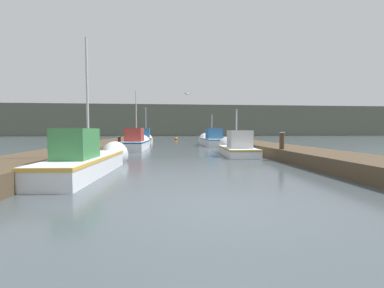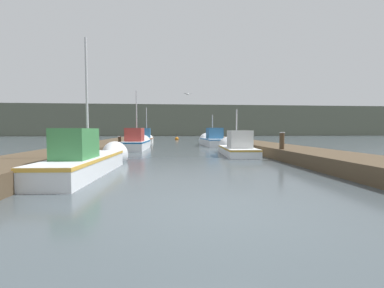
{
  "view_description": "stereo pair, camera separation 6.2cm",
  "coord_description": "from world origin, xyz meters",
  "px_view_note": "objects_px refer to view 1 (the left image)",
  "views": [
    {
      "loc": [
        -0.93,
        -4.46,
        1.5
      ],
      "look_at": [
        0.41,
        9.51,
        0.72
      ],
      "focal_mm": 24.0,
      "sensor_mm": 36.0,
      "label": 1
    },
    {
      "loc": [
        -0.87,
        -4.46,
        1.5
      ],
      "look_at": [
        0.41,
        9.51,
        0.72
      ],
      "focal_mm": 24.0,
      "sensor_mm": 36.0,
      "label": 2
    }
  ],
  "objects_px": {
    "mooring_piling_1": "(140,137)",
    "mooring_piling_2": "(244,143)",
    "fishing_boat_0": "(92,159)",
    "fishing_boat_1": "(235,147)",
    "channel_buoy": "(176,139)",
    "fishing_boat_2": "(137,142)",
    "fishing_boat_4": "(146,139)",
    "mooring_piling_0": "(119,143)",
    "seagull_lead": "(187,94)",
    "fishing_boat_3": "(211,140)",
    "mooring_piling_3": "(282,146)"
  },
  "relations": [
    {
      "from": "mooring_piling_1",
      "to": "mooring_piling_2",
      "type": "xyz_separation_m",
      "value": [
        8.63,
        -15.14,
        -0.09
      ]
    },
    {
      "from": "fishing_boat_0",
      "to": "mooring_piling_1",
      "type": "height_order",
      "value": "fishing_boat_0"
    },
    {
      "from": "fishing_boat_1",
      "to": "channel_buoy",
      "type": "height_order",
      "value": "fishing_boat_1"
    },
    {
      "from": "fishing_boat_2",
      "to": "mooring_piling_2",
      "type": "relative_size",
      "value": 4.82
    },
    {
      "from": "fishing_boat_4",
      "to": "mooring_piling_2",
      "type": "relative_size",
      "value": 4.95
    },
    {
      "from": "mooring_piling_2",
      "to": "mooring_piling_0",
      "type": "bearing_deg",
      "value": 170.24
    },
    {
      "from": "mooring_piling_2",
      "to": "fishing_boat_2",
      "type": "bearing_deg",
      "value": 159.33
    },
    {
      "from": "mooring_piling_2",
      "to": "seagull_lead",
      "type": "distance_m",
      "value": 5.12
    },
    {
      "from": "fishing_boat_3",
      "to": "mooring_piling_0",
      "type": "distance_m",
      "value": 9.65
    },
    {
      "from": "mooring_piling_1",
      "to": "seagull_lead",
      "type": "xyz_separation_m",
      "value": [
        4.71,
        -15.19,
        3.21
      ]
    },
    {
      "from": "fishing_boat_4",
      "to": "mooring_piling_2",
      "type": "distance_m",
      "value": 14.14
    },
    {
      "from": "fishing_boat_2",
      "to": "mooring_piling_2",
      "type": "xyz_separation_m",
      "value": [
        7.61,
        -2.87,
        0.04
      ]
    },
    {
      "from": "fishing_boat_3",
      "to": "seagull_lead",
      "type": "height_order",
      "value": "seagull_lead"
    },
    {
      "from": "fishing_boat_0",
      "to": "mooring_piling_0",
      "type": "bearing_deg",
      "value": 97.88
    },
    {
      "from": "fishing_boat_0",
      "to": "fishing_boat_4",
      "type": "xyz_separation_m",
      "value": [
        0.3,
        19.7,
        0.04
      ]
    },
    {
      "from": "channel_buoy",
      "to": "seagull_lead",
      "type": "height_order",
      "value": "seagull_lead"
    },
    {
      "from": "mooring_piling_2",
      "to": "mooring_piling_1",
      "type": "bearing_deg",
      "value": 119.67
    },
    {
      "from": "mooring_piling_0",
      "to": "mooring_piling_3",
      "type": "xyz_separation_m",
      "value": [
        9.0,
        -6.67,
        0.17
      ]
    },
    {
      "from": "fishing_boat_1",
      "to": "fishing_boat_3",
      "type": "relative_size",
      "value": 0.85
    },
    {
      "from": "fishing_boat_0",
      "to": "mooring_piling_2",
      "type": "relative_size",
      "value": 5.78
    },
    {
      "from": "fishing_boat_0",
      "to": "channel_buoy",
      "type": "height_order",
      "value": "fishing_boat_0"
    },
    {
      "from": "fishing_boat_4",
      "to": "fishing_boat_1",
      "type": "bearing_deg",
      "value": -66.23
    },
    {
      "from": "mooring_piling_2",
      "to": "seagull_lead",
      "type": "xyz_separation_m",
      "value": [
        -3.92,
        -0.04,
        3.3
      ]
    },
    {
      "from": "fishing_boat_1",
      "to": "seagull_lead",
      "type": "height_order",
      "value": "seagull_lead"
    },
    {
      "from": "fishing_boat_2",
      "to": "fishing_boat_4",
      "type": "distance_m",
      "value": 9.02
    },
    {
      "from": "fishing_boat_0",
      "to": "channel_buoy",
      "type": "distance_m",
      "value": 28.55
    },
    {
      "from": "fishing_boat_4",
      "to": "mooring_piling_3",
      "type": "distance_m",
      "value": 18.83
    },
    {
      "from": "fishing_boat_1",
      "to": "channel_buoy",
      "type": "relative_size",
      "value": 5.09
    },
    {
      "from": "fishing_boat_0",
      "to": "mooring_piling_3",
      "type": "xyz_separation_m",
      "value": [
        8.25,
        2.63,
        0.24
      ]
    },
    {
      "from": "mooring_piling_2",
      "to": "channel_buoy",
      "type": "distance_m",
      "value": 20.87
    },
    {
      "from": "fishing_boat_2",
      "to": "fishing_boat_0",
      "type": "bearing_deg",
      "value": -88.67
    },
    {
      "from": "fishing_boat_0",
      "to": "channel_buoy",
      "type": "xyz_separation_m",
      "value": [
        3.95,
        28.28,
        -0.3
      ]
    },
    {
      "from": "fishing_boat_3",
      "to": "fishing_boat_1",
      "type": "bearing_deg",
      "value": -92.28
    },
    {
      "from": "fishing_boat_4",
      "to": "seagull_lead",
      "type": "height_order",
      "value": "fishing_boat_4"
    },
    {
      "from": "mooring_piling_3",
      "to": "fishing_boat_4",
      "type": "bearing_deg",
      "value": 114.97
    },
    {
      "from": "fishing_boat_1",
      "to": "mooring_piling_1",
      "type": "distance_m",
      "value": 18.68
    },
    {
      "from": "channel_buoy",
      "to": "seagull_lead",
      "type": "xyz_separation_m",
      "value": [
        0.08,
        -20.52,
        3.7
      ]
    },
    {
      "from": "fishing_boat_3",
      "to": "channel_buoy",
      "type": "relative_size",
      "value": 6.0
    },
    {
      "from": "fishing_boat_3",
      "to": "mooring_piling_3",
      "type": "relative_size",
      "value": 4.58
    },
    {
      "from": "fishing_boat_2",
      "to": "mooring_piling_3",
      "type": "xyz_separation_m",
      "value": [
        7.91,
        -8.05,
        0.18
      ]
    },
    {
      "from": "fishing_boat_2",
      "to": "mooring_piling_1",
      "type": "distance_m",
      "value": 12.32
    },
    {
      "from": "fishing_boat_1",
      "to": "fishing_boat_2",
      "type": "distance_m",
      "value": 8.07
    },
    {
      "from": "fishing_boat_1",
      "to": "mooring_piling_1",
      "type": "bearing_deg",
      "value": 117.35
    },
    {
      "from": "fishing_boat_3",
      "to": "fishing_boat_0",
      "type": "bearing_deg",
      "value": -116.09
    },
    {
      "from": "mooring_piling_1",
      "to": "channel_buoy",
      "type": "relative_size",
      "value": 1.22
    },
    {
      "from": "channel_buoy",
      "to": "fishing_boat_1",
      "type": "bearing_deg",
      "value": -82.75
    },
    {
      "from": "fishing_boat_2",
      "to": "fishing_boat_3",
      "type": "xyz_separation_m",
      "value": [
        6.58,
        4.49,
        -0.01
      ]
    },
    {
      "from": "fishing_boat_1",
      "to": "fishing_boat_3",
      "type": "distance_m",
      "value": 9.33
    },
    {
      "from": "fishing_boat_3",
      "to": "mooring_piling_2",
      "type": "height_order",
      "value": "fishing_boat_3"
    },
    {
      "from": "fishing_boat_4",
      "to": "mooring_piling_1",
      "type": "bearing_deg",
      "value": 105.43
    }
  ]
}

